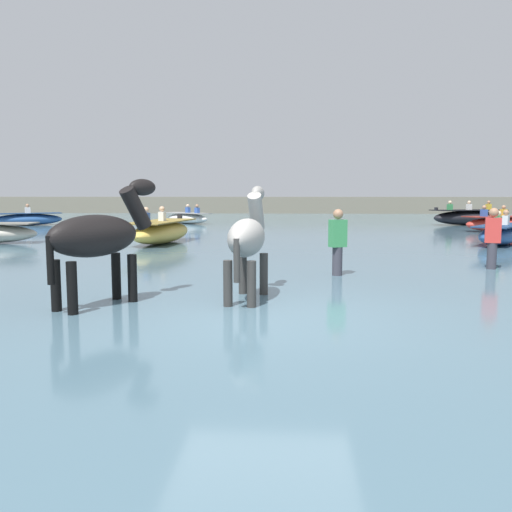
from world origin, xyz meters
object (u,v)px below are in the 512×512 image
object	(u,v)px
boat_near_port	(187,218)
boat_distant_east	(468,217)
boat_distant_west	(161,232)
person_spectator_far	(492,243)
boat_far_offshore	(501,234)
boat_mid_channel	(28,219)
person_onlooker_right	(338,248)
horse_lead_grey	(248,241)
horse_trailing_black	(99,239)
boat_mid_outer	(502,224)

from	to	relation	value
boat_near_port	boat_distant_east	bearing A→B (deg)	-1.95
boat_distant_west	person_spectator_far	distance (m)	10.32
person_spectator_far	boat_far_offshore	bearing A→B (deg)	67.59
boat_distant_east	boat_far_offshore	bearing A→B (deg)	-102.84
boat_mid_channel	boat_distant_west	world-z (taller)	boat_distant_west
person_spectator_far	person_onlooker_right	distance (m)	3.61
horse_lead_grey	horse_trailing_black	world-z (taller)	horse_trailing_black
boat_distant_east	boat_mid_channel	bearing A→B (deg)	-175.37
boat_mid_outer	boat_near_port	size ratio (longest dim) A/B	1.15
horse_lead_grey	boat_far_offshore	world-z (taller)	horse_lead_grey
boat_far_offshore	boat_distant_west	size ratio (longest dim) A/B	0.86
boat_mid_channel	boat_distant_west	bearing A→B (deg)	-45.80
boat_far_offshore	boat_mid_channel	world-z (taller)	boat_mid_channel
boat_distant_west	person_spectator_far	size ratio (longest dim) A/B	2.51
horse_lead_grey	boat_mid_channel	size ratio (longest dim) A/B	0.59
horse_trailing_black	boat_near_port	xyz separation A→B (m)	(-3.09, 22.17, -0.65)
boat_near_port	person_spectator_far	bearing A→B (deg)	-60.32
horse_lead_grey	boat_far_offshore	size ratio (longest dim) A/B	0.59
horse_trailing_black	person_spectator_far	xyz separation A→B (m)	(7.09, 4.31, -0.41)
horse_trailing_black	boat_near_port	distance (m)	22.40
horse_lead_grey	boat_distant_west	size ratio (longest dim) A/B	0.50
boat_near_port	boat_far_offshore	world-z (taller)	boat_far_offshore
boat_far_offshore	boat_distant_west	world-z (taller)	boat_distant_west
horse_lead_grey	boat_mid_outer	world-z (taller)	horse_lead_grey
person_spectator_far	horse_trailing_black	bearing A→B (deg)	-148.73
horse_lead_grey	boat_distant_east	distance (m)	23.34
boat_mid_channel	person_onlooker_right	bearing A→B (deg)	-48.37
horse_trailing_black	boat_mid_channel	xyz separation A→B (m)	(-11.10, 19.77, -0.64)
boat_distant_east	person_spectator_far	bearing A→B (deg)	-106.25
boat_mid_outer	boat_far_offshore	world-z (taller)	boat_mid_outer
horse_lead_grey	boat_near_port	world-z (taller)	horse_lead_grey
boat_distant_west	person_spectator_far	xyz separation A→B (m)	(8.64, -5.64, 0.18)
boat_near_port	person_onlooker_right	world-z (taller)	person_onlooker_right
horse_trailing_black	boat_mid_outer	xyz separation A→B (m)	(11.95, 16.55, -0.62)
boat_near_port	person_onlooker_right	distance (m)	20.20
boat_mid_outer	boat_distant_west	xyz separation A→B (m)	(-13.50, -6.60, 0.03)
person_onlooker_right	boat_distant_east	bearing A→B (deg)	65.41
boat_mid_outer	boat_mid_channel	bearing A→B (deg)	172.04
boat_near_port	boat_distant_east	world-z (taller)	boat_distant_east
horse_lead_grey	horse_trailing_black	distance (m)	2.18
horse_trailing_black	boat_mid_outer	distance (m)	20.42
horse_lead_grey	person_spectator_far	xyz separation A→B (m)	(4.99, 3.71, -0.35)
horse_lead_grey	person_onlooker_right	world-z (taller)	horse_lead_grey
boat_distant_west	horse_trailing_black	bearing A→B (deg)	-81.14
boat_distant_west	person_onlooker_right	bearing A→B (deg)	-52.47
boat_near_port	boat_far_offshore	distance (m)	17.36
horse_trailing_black	boat_near_port	bearing A→B (deg)	97.93
horse_lead_grey	boat_distant_west	world-z (taller)	horse_lead_grey
horse_lead_grey	boat_mid_outer	bearing A→B (deg)	58.28
horse_lead_grey	horse_trailing_black	bearing A→B (deg)	-164.01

